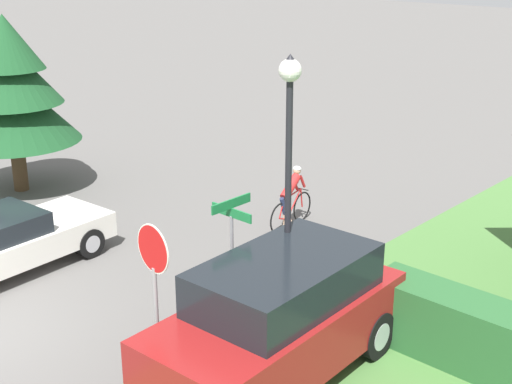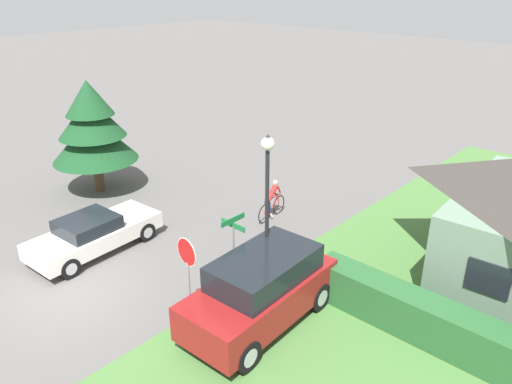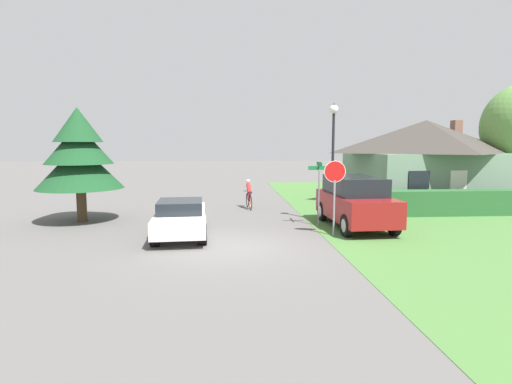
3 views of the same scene
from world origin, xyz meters
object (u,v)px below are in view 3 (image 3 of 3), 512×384
object	(u,v)px
sedan_left_lane	(181,217)
parked_suv_right	(355,201)
street_name_sign	(319,182)
conifer_tall_near	(79,154)
cottage_house	(425,159)
cyclist	(249,195)
stop_sign	(335,182)
street_lamp	(333,139)

from	to	relation	value
sedan_left_lane	parked_suv_right	size ratio (longest dim) A/B	0.99
street_name_sign	conifer_tall_near	distance (m)	10.13
cottage_house	sedan_left_lane	distance (m)	15.58
conifer_tall_near	sedan_left_lane	bearing A→B (deg)	-33.12
cyclist	parked_suv_right	world-z (taller)	parked_suv_right
cyclist	street_name_sign	xyz separation A→B (m)	(2.59, -4.67, 1.10)
sedan_left_lane	stop_sign	distance (m)	5.71
cottage_house	cyclist	xyz separation A→B (m)	(-10.39, -2.07, -1.72)
parked_suv_right	stop_sign	world-z (taller)	stop_sign
sedan_left_lane	parked_suv_right	xyz separation A→B (m)	(6.78, 0.98, 0.38)
sedan_left_lane	stop_sign	bearing A→B (deg)	-98.54
street_name_sign	conifer_tall_near	size ratio (longest dim) A/B	0.54
stop_sign	conifer_tall_near	world-z (taller)	conifer_tall_near
stop_sign	cyclist	bearing A→B (deg)	-62.51
cottage_house	street_name_sign	bearing A→B (deg)	-142.92
cottage_house	stop_sign	world-z (taller)	cottage_house
stop_sign	conifer_tall_near	xyz separation A→B (m)	(-10.09, 3.42, 0.94)
cyclist	street_lamp	bearing A→B (deg)	-147.13
cottage_house	conifer_tall_near	bearing A→B (deg)	-167.66
parked_suv_right	cyclist	bearing A→B (deg)	35.69
street_name_sign	conifer_tall_near	bearing A→B (deg)	170.74
parked_suv_right	conifer_tall_near	size ratio (longest dim) A/B	0.96
parked_suv_right	conifer_tall_near	xyz separation A→B (m)	(-11.32, 1.99, 1.85)
cottage_house	cyclist	distance (m)	10.73
sedan_left_lane	street_lamp	size ratio (longest dim) A/B	0.92
parked_suv_right	conifer_tall_near	world-z (taller)	conifer_tall_near
cottage_house	street_name_sign	distance (m)	10.33
conifer_tall_near	cyclist	bearing A→B (deg)	22.52
parked_suv_right	street_name_sign	world-z (taller)	street_name_sign
sedan_left_lane	cyclist	size ratio (longest dim) A/B	2.63
cottage_house	cyclist	bearing A→B (deg)	-172.48
sedan_left_lane	cottage_house	bearing A→B (deg)	-62.31
cyclist	conifer_tall_near	world-z (taller)	conifer_tall_near
parked_suv_right	conifer_tall_near	distance (m)	11.64
cottage_house	street_lamp	bearing A→B (deg)	-142.97
conifer_tall_near	cottage_house	bearing A→B (deg)	16.10
parked_suv_right	stop_sign	size ratio (longest dim) A/B	1.71
street_lamp	conifer_tall_near	xyz separation A→B (m)	(-10.65, 1.00, -0.64)
street_lamp	conifer_tall_near	bearing A→B (deg)	174.64
sedan_left_lane	stop_sign	xyz separation A→B (m)	(5.54, -0.46, 1.29)
cyclist	street_lamp	size ratio (longest dim) A/B	0.35
conifer_tall_near	parked_suv_right	bearing A→B (deg)	-9.94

